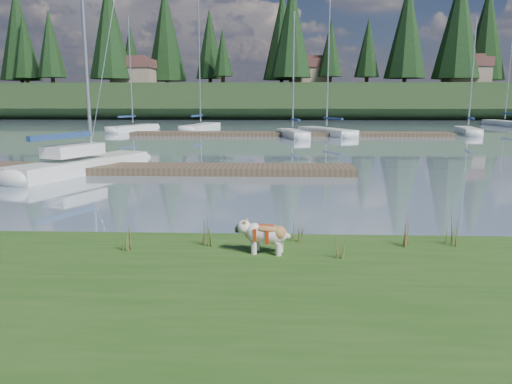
{
  "coord_description": "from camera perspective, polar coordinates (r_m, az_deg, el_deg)",
  "views": [
    {
      "loc": [
        0.87,
        -11.0,
        2.96
      ],
      "look_at": [
        0.44,
        -0.5,
        1.0
      ],
      "focal_mm": 35.0,
      "sensor_mm": 36.0,
      "label": 1
    }
  ],
  "objects": [
    {
      "name": "sailboat_main",
      "position": [
        21.95,
        -18.33,
        3.41
      ],
      "size": [
        4.25,
        7.71,
        11.19
      ],
      "rotation": [
        0.0,
        0.0,
        1.19
      ],
      "color": "silver",
      "rests_on": "ground"
    },
    {
      "name": "conifer_6",
      "position": [
        84.25,
        22.16,
        17.36
      ],
      "size": [
        7.04,
        7.04,
        17.0
      ],
      "color": "#382619",
      "rests_on": "ridge"
    },
    {
      "name": "sailboat_bg_1",
      "position": [
        49.65,
        -6.05,
        7.49
      ],
      "size": [
        3.22,
        8.38,
        12.24
      ],
      "rotation": [
        0.0,
        0.0,
        1.37
      ],
      "color": "silver",
      "rests_on": "ground"
    },
    {
      "name": "sailboat_bg_0",
      "position": [
        48.32,
        -13.43,
        7.17
      ],
      "size": [
        3.76,
        7.17,
        10.42
      ],
      "rotation": [
        0.0,
        0.0,
        1.22
      ],
      "color": "silver",
      "rests_on": "ground"
    },
    {
      "name": "house_2",
      "position": [
        85.25,
        22.91,
        12.7
      ],
      "size": [
        6.3,
        5.3,
        4.65
      ],
      "color": "gray",
      "rests_on": "ridge"
    },
    {
      "name": "dock_near",
      "position": [
        20.78,
        -11.25,
        2.6
      ],
      "size": [
        16.0,
        2.0,
        0.3
      ],
      "primitive_type": "cube",
      "color": "#4C3D2C",
      "rests_on": "ground"
    },
    {
      "name": "mud_lip",
      "position": [
        9.87,
        -2.82,
        -6.46
      ],
      "size": [
        60.0,
        0.5,
        0.14
      ],
      "primitive_type": "cube",
      "color": "#33281C",
      "rests_on": "ground"
    },
    {
      "name": "weed_0",
      "position": [
        9.06,
        -5.4,
        -4.59
      ],
      "size": [
        0.17,
        0.14,
        0.59
      ],
      "color": "#475B23",
      "rests_on": "bank"
    },
    {
      "name": "conifer_2",
      "position": [
        83.8,
        -16.44,
        17.43
      ],
      "size": [
        6.6,
        6.6,
        16.05
      ],
      "color": "#382619",
      "rests_on": "ridge"
    },
    {
      "name": "sailboat_bg_5",
      "position": [
        63.29,
        26.22,
        7.12
      ],
      "size": [
        2.32,
        8.19,
        11.53
      ],
      "rotation": [
        0.0,
        0.0,
        1.66
      ],
      "color": "silver",
      "rests_on": "ground"
    },
    {
      "name": "sailboat_bg_4",
      "position": [
        46.85,
        22.93,
        6.54
      ],
      "size": [
        2.36,
        6.63,
        9.76
      ],
      "rotation": [
        0.0,
        0.0,
        1.4
      ],
      "color": "silver",
      "rests_on": "ground"
    },
    {
      "name": "weed_5",
      "position": [
        9.67,
        21.36,
        -4.13
      ],
      "size": [
        0.17,
        0.14,
        0.66
      ],
      "color": "#475B23",
      "rests_on": "bank"
    },
    {
      "name": "conifer_3",
      "position": [
        84.17,
        -5.31,
        16.53
      ],
      "size": [
        4.84,
        4.84,
        12.25
      ],
      "color": "#382619",
      "rests_on": "ridge"
    },
    {
      "name": "bank",
      "position": [
        5.79,
        -6.92,
        -18.27
      ],
      "size": [
        60.0,
        9.0,
        0.35
      ],
      "primitive_type": "cube",
      "color": "#2A4B19",
      "rests_on": "ground"
    },
    {
      "name": "sailboat_bg_3",
      "position": [
        42.78,
        7.57,
        6.96
      ],
      "size": [
        4.85,
        7.81,
        11.65
      ],
      "rotation": [
        0.0,
        0.0,
        2.02
      ],
      "color": "silver",
      "rests_on": "ground"
    },
    {
      "name": "weed_4",
      "position": [
        8.49,
        9.63,
        -6.25
      ],
      "size": [
        0.17,
        0.14,
        0.42
      ],
      "color": "#475B23",
      "rests_on": "bank"
    },
    {
      "name": "conifer_5",
      "position": [
        82.6,
        12.67,
        15.81
      ],
      "size": [
        3.96,
        3.96,
        10.35
      ],
      "color": "#382619",
      "rests_on": "ridge"
    },
    {
      "name": "ridge",
      "position": [
        84.01,
        1.77,
        10.27
      ],
      "size": [
        200.0,
        20.0,
        5.0
      ],
      "primitive_type": "cube",
      "color": "#1C3017",
      "rests_on": "ground"
    },
    {
      "name": "dock_far",
      "position": [
        41.11,
        3.94,
        6.64
      ],
      "size": [
        26.0,
        2.2,
        0.3
      ],
      "primitive_type": "cube",
      "color": "#4C3D2C",
      "rests_on": "ground"
    },
    {
      "name": "conifer_1",
      "position": [
        92.0,
        -24.93,
        14.83
      ],
      "size": [
        4.4,
        4.4,
        11.3
      ],
      "color": "#382619",
      "rests_on": "ridge"
    },
    {
      "name": "weed_3",
      "position": [
        9.03,
        -14.39,
        -5.27
      ],
      "size": [
        0.17,
        0.14,
        0.47
      ],
      "color": "#475B23",
      "rests_on": "bank"
    },
    {
      "name": "house_0",
      "position": [
        84.28,
        -13.78,
        13.25
      ],
      "size": [
        6.3,
        5.3,
        4.65
      ],
      "color": "gray",
      "rests_on": "ridge"
    },
    {
      "name": "ground",
      "position": [
        41.12,
        1.13,
        6.45
      ],
      "size": [
        200.0,
        200.0,
        0.0
      ],
      "primitive_type": "plane",
      "color": "#8297AA",
      "rests_on": "ground"
    },
    {
      "name": "house_1",
      "position": [
        82.28,
        6.08,
        13.56
      ],
      "size": [
        6.3,
        5.3,
        4.65
      ],
      "color": "gray",
      "rests_on": "ridge"
    },
    {
      "name": "sailboat_bg_2",
      "position": [
        39.82,
        4.0,
        6.78
      ],
      "size": [
        2.64,
        6.35,
        9.57
      ],
      "rotation": [
        0.0,
        0.0,
        1.81
      ],
      "color": "silver",
      "rests_on": "ground"
    },
    {
      "name": "weed_2",
      "position": [
        9.35,
        16.76,
        -4.36
      ],
      "size": [
        0.17,
        0.14,
        0.65
      ],
      "color": "#475B23",
      "rests_on": "bank"
    },
    {
      "name": "conifer_4",
      "position": [
        77.69,
        4.09,
        18.05
      ],
      "size": [
        6.16,
        6.16,
        15.1
      ],
      "color": "#382619",
      "rests_on": "ridge"
    },
    {
      "name": "weed_1",
      "position": [
        9.31,
        4.82,
        -4.27
      ],
      "size": [
        0.17,
        0.14,
        0.55
      ],
      "color": "#475B23",
      "rests_on": "bank"
    },
    {
      "name": "bulldog",
      "position": [
        8.57,
        1.11,
        -4.73
      ],
      "size": [
        0.94,
        0.48,
        0.56
      ],
      "rotation": [
        0.0,
        0.0,
        2.97
      ],
      "color": "silver",
      "rests_on": "bank"
    }
  ]
}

